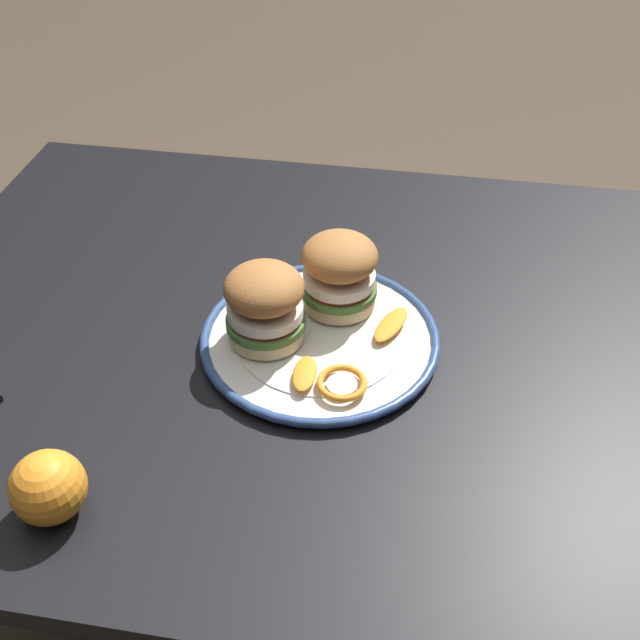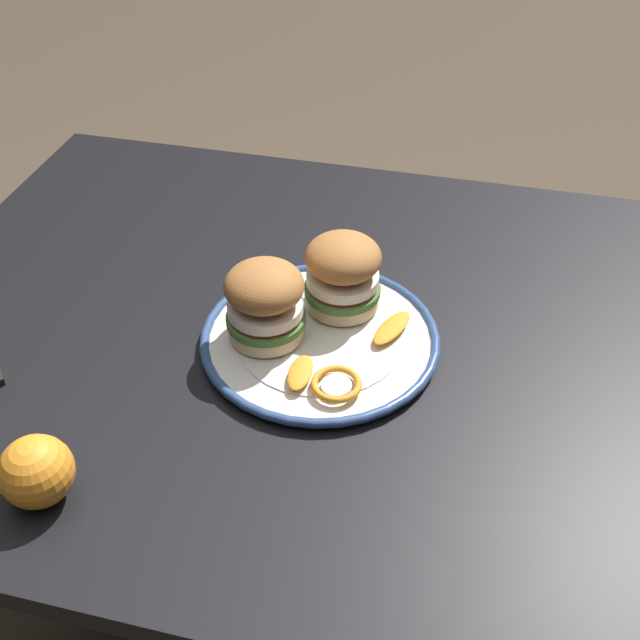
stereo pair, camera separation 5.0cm
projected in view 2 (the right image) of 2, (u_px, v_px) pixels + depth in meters
ground_plane at (350, 623)px, 1.44m from camera, size 8.00×8.00×0.00m
dining_table at (361, 392)px, 1.04m from camera, size 1.25×0.86×0.73m
dinner_plate at (320, 339)px, 0.95m from camera, size 0.30×0.30×0.02m
sandwich_half_left at (265, 301)px, 0.92m from camera, size 0.14×0.14×0.10m
sandwich_half_right at (343, 272)px, 0.96m from camera, size 0.14×0.14×0.10m
orange_peel_curled at (336, 384)px, 0.88m from camera, size 0.08×0.08×0.01m
orange_peel_strip_long at (300, 373)px, 0.89m from camera, size 0.03×0.06×0.01m
orange_peel_strip_short at (392, 328)px, 0.95m from camera, size 0.05×0.08×0.01m
whole_orange at (36, 472)px, 0.76m from camera, size 0.08×0.08×0.08m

